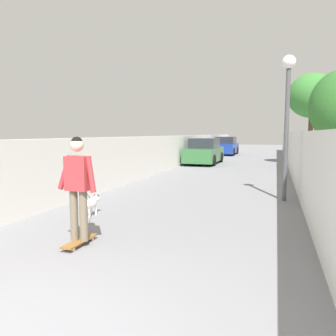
% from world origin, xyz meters
% --- Properties ---
extents(ground_plane, '(80.00, 80.00, 0.00)m').
position_xyz_m(ground_plane, '(14.00, 0.00, 0.00)').
color(ground_plane, gray).
extents(wall_left, '(48.00, 0.30, 1.70)m').
position_xyz_m(wall_left, '(12.00, 3.03, 0.85)').
color(wall_left, silver).
rests_on(wall_left, ground).
extents(fence_right, '(48.00, 0.30, 1.89)m').
position_xyz_m(fence_right, '(12.00, -3.03, 0.94)').
color(fence_right, silver).
rests_on(fence_right, ground).
extents(tree_right_near, '(2.70, 2.70, 5.24)m').
position_xyz_m(tree_right_near, '(19.00, -4.10, 3.96)').
color(tree_right_near, '#473523').
rests_on(tree_right_near, ground).
extents(lamp_post, '(0.36, 0.36, 3.88)m').
position_xyz_m(lamp_post, '(7.62, -2.48, 2.69)').
color(lamp_post, '#4C4C51').
rests_on(lamp_post, ground).
extents(skateboard, '(0.80, 0.20, 0.08)m').
position_xyz_m(skateboard, '(2.72, 0.79, 0.07)').
color(skateboard, brown).
rests_on(skateboard, ground).
extents(person_skateboarder, '(0.22, 0.71, 1.70)m').
position_xyz_m(person_skateboarder, '(2.72, 0.79, 1.08)').
color(person_skateboarder, '#726651').
rests_on(person_skateboarder, skateboard).
extents(dog, '(2.15, 1.00, 1.06)m').
position_xyz_m(dog, '(4.54, 1.67, 0.28)').
color(dog, white).
rests_on(dog, ground).
extents(car_near, '(4.29, 1.80, 1.54)m').
position_xyz_m(car_near, '(17.90, 1.88, 0.72)').
color(car_near, '#336B38').
rests_on(car_near, ground).
extents(car_far, '(4.35, 1.80, 1.54)m').
position_xyz_m(car_far, '(27.03, 1.88, 0.72)').
color(car_far, navy).
rests_on(car_far, ground).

